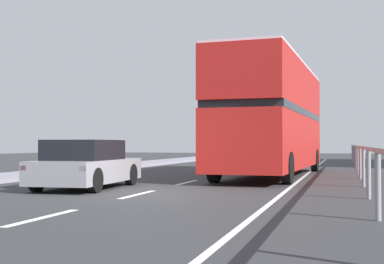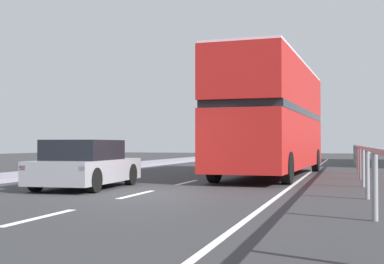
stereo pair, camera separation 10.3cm
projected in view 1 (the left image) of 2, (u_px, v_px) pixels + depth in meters
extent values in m
cube|color=#313234|center=(140.00, 196.00, 13.15)|extent=(74.43, 120.00, 0.10)
cube|color=silver|center=(43.00, 217.00, 8.92)|extent=(0.16, 2.20, 0.01)
cube|color=silver|center=(138.00, 194.00, 13.00)|extent=(0.16, 2.20, 0.01)
cube|color=silver|center=(187.00, 182.00, 17.08)|extent=(0.16, 2.20, 0.01)
cube|color=silver|center=(218.00, 175.00, 21.16)|extent=(0.16, 2.20, 0.01)
cube|color=silver|center=(238.00, 170.00, 25.24)|extent=(0.16, 2.20, 0.01)
cube|color=silver|center=(253.00, 166.00, 29.32)|extent=(0.16, 2.20, 0.01)
cube|color=silver|center=(264.00, 164.00, 33.40)|extent=(0.16, 2.20, 0.01)
cube|color=silver|center=(273.00, 161.00, 37.48)|extent=(0.16, 2.20, 0.01)
cube|color=silver|center=(280.00, 160.00, 41.56)|extent=(0.16, 2.20, 0.01)
cube|color=silver|center=(305.00, 175.00, 20.87)|extent=(0.12, 46.00, 0.01)
cube|color=gray|center=(359.00, 147.00, 20.34)|extent=(0.08, 42.00, 0.08)
cylinder|color=gray|center=(378.00, 185.00, 8.55)|extent=(0.10, 0.10, 1.14)
cylinder|color=gray|center=(369.00, 174.00, 11.92)|extent=(0.10, 0.10, 1.14)
cylinder|color=gray|center=(363.00, 167.00, 15.28)|extent=(0.10, 0.10, 1.14)
cylinder|color=gray|center=(360.00, 163.00, 18.64)|extent=(0.10, 0.10, 1.14)
cylinder|color=gray|center=(358.00, 160.00, 22.00)|extent=(0.10, 0.10, 1.14)
cylinder|color=gray|center=(356.00, 158.00, 25.37)|extent=(0.10, 0.10, 1.14)
cylinder|color=gray|center=(355.00, 156.00, 28.73)|extent=(0.10, 0.10, 1.14)
cylinder|color=gray|center=(354.00, 155.00, 32.09)|extent=(0.10, 0.10, 1.14)
cylinder|color=gray|center=(353.00, 154.00, 35.45)|extent=(0.10, 0.10, 1.14)
cylinder|color=gray|center=(352.00, 153.00, 38.82)|extent=(0.10, 0.10, 1.14)
cube|color=#B21D19|center=(273.00, 142.00, 20.45)|extent=(3.05, 11.28, 1.94)
cube|color=black|center=(272.00, 113.00, 20.47)|extent=(3.05, 10.83, 0.24)
cube|color=#B21D19|center=(272.00, 89.00, 20.49)|extent=(3.05, 11.28, 1.67)
cube|color=silver|center=(272.00, 66.00, 20.51)|extent=(2.99, 11.05, 0.10)
cube|color=black|center=(293.00, 140.00, 25.72)|extent=(2.28, 0.15, 1.36)
cube|color=yellow|center=(293.00, 91.00, 25.77)|extent=(1.52, 0.11, 0.28)
cylinder|color=black|center=(264.00, 160.00, 24.77)|extent=(0.33, 1.01, 1.00)
cylinder|color=black|center=(315.00, 160.00, 24.02)|extent=(0.33, 1.01, 1.00)
cylinder|color=black|center=(214.00, 167.00, 17.03)|extent=(0.33, 1.01, 1.00)
cylinder|color=black|center=(288.00, 168.00, 16.28)|extent=(0.33, 1.01, 1.00)
cube|color=gray|center=(87.00, 171.00, 14.91)|extent=(1.97, 4.12, 0.62)
cube|color=black|center=(84.00, 150.00, 14.73)|extent=(1.68, 2.30, 0.55)
cube|color=red|center=(24.00, 168.00, 13.16)|extent=(0.16, 0.07, 0.12)
cube|color=red|center=(83.00, 169.00, 12.79)|extent=(0.16, 0.07, 0.12)
cylinder|color=black|center=(81.00, 174.00, 16.38)|extent=(0.23, 0.65, 0.64)
cylinder|color=black|center=(131.00, 174.00, 16.00)|extent=(0.23, 0.65, 0.64)
cylinder|color=black|center=(37.00, 179.00, 13.81)|extent=(0.23, 0.65, 0.64)
cylinder|color=black|center=(95.00, 180.00, 13.43)|extent=(0.23, 0.65, 0.64)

